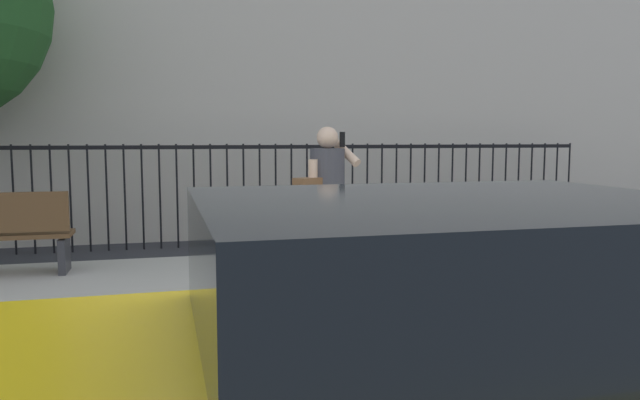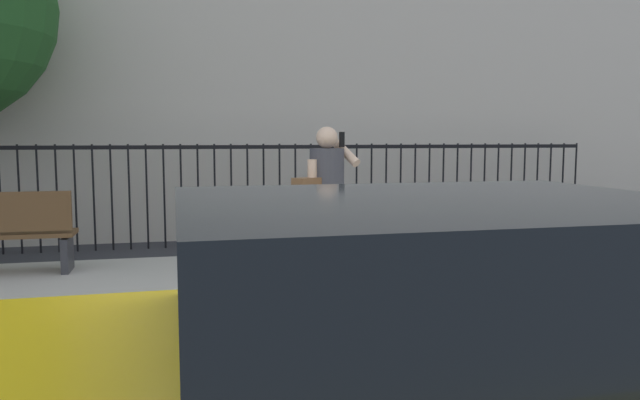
# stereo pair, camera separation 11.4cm
# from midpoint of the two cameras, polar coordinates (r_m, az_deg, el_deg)

# --- Properties ---
(sidewalk) EXTENTS (28.00, 4.40, 0.15)m
(sidewalk) POSITION_cam_midpoint_polar(r_m,az_deg,el_deg) (6.07, -4.65, -9.55)
(sidewalk) COLOR #B2ADA3
(sidewalk) RESTS_ON ground
(iron_fence) EXTENTS (12.03, 0.04, 1.60)m
(iron_fence) POSITION_cam_midpoint_polar(r_m,az_deg,el_deg) (9.55, -8.33, 1.79)
(iron_fence) COLOR black
(iron_fence) RESTS_ON ground
(taxi_yellow) EXTENTS (4.22, 1.89, 1.45)m
(taxi_yellow) POSITION_cam_midpoint_polar(r_m,az_deg,el_deg) (2.67, 13.97, -15.90)
(taxi_yellow) COLOR yellow
(taxi_yellow) RESTS_ON ground
(pedestrian_on_phone) EXTENTS (0.72, 0.61, 1.65)m
(pedestrian_on_phone) POSITION_cam_midpoint_polar(r_m,az_deg,el_deg) (5.93, -0.03, 0.26)
(pedestrian_on_phone) COLOR beige
(pedestrian_on_phone) RESTS_ON sidewalk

